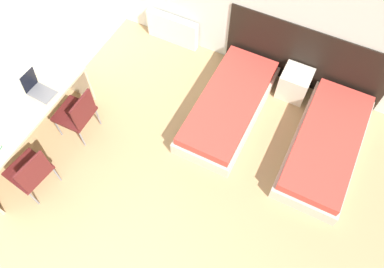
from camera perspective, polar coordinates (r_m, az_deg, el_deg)
name	(u,v)px	position (r m, az deg, el deg)	size (l,w,h in m)	color
wall_left	(16,41)	(5.27, -25.23, 12.65)	(0.05, 5.31, 2.70)	silver
headboard_panel	(305,59)	(5.93, 16.80, 10.93)	(2.47, 0.03, 1.10)	black
bed_near_window	(229,106)	(5.62, 5.61, 4.29)	(0.89, 2.02, 0.37)	beige
bed_near_door	(326,145)	(5.56, 19.69, -1.58)	(0.89, 2.02, 0.37)	beige
nightstand	(294,83)	(5.99, 15.34, 7.44)	(0.43, 0.42, 0.47)	beige
radiator	(173,29)	(6.55, -2.98, 15.64)	(0.91, 0.12, 0.52)	silver
desk	(25,123)	(5.41, -24.16, 1.59)	(0.56, 2.12, 0.75)	#C6B28E
chair_near_laptop	(77,113)	(5.40, -17.09, 3.08)	(0.48, 0.48, 0.86)	#511919
chair_near_notebook	(30,171)	(5.14, -23.42, -5.25)	(0.53, 0.53, 0.86)	#511919
laptop	(38,89)	(5.37, -22.47, 6.40)	(0.36, 0.25, 0.36)	slate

